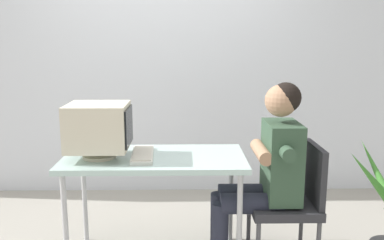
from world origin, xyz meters
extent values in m
cube|color=silver|center=(0.30, 1.40, 1.50)|extent=(8.00, 0.10, 3.00)
cylinder|color=#B7B7BC|center=(-0.56, -0.25, 0.36)|extent=(0.04, 0.04, 0.72)
cylinder|color=#B7B7BC|center=(0.56, -0.25, 0.36)|extent=(0.04, 0.04, 0.72)
cylinder|color=#B7B7BC|center=(-0.56, 0.25, 0.36)|extent=(0.04, 0.04, 0.72)
cylinder|color=#B7B7BC|center=(0.56, 0.25, 0.36)|extent=(0.04, 0.04, 0.72)
cube|color=silver|center=(0.00, 0.00, 0.73)|extent=(1.23, 0.63, 0.04)
cylinder|color=beige|center=(-0.37, -0.03, 0.76)|extent=(0.22, 0.22, 0.02)
cylinder|color=beige|center=(-0.37, -0.03, 0.79)|extent=(0.06, 0.06, 0.04)
cube|color=beige|center=(-0.37, -0.03, 0.97)|extent=(0.39, 0.36, 0.30)
cube|color=black|center=(-0.17, -0.03, 0.97)|extent=(0.01, 0.31, 0.25)
cube|color=silver|center=(-0.08, -0.01, 0.76)|extent=(0.17, 0.43, 0.02)
cube|color=beige|center=(-0.08, -0.01, 0.78)|extent=(0.14, 0.38, 0.01)
cylinder|color=#4C4C51|center=(0.68, 0.15, 0.19)|extent=(0.03, 0.03, 0.38)
cylinder|color=#4C4C51|center=(1.08, 0.15, 0.19)|extent=(0.03, 0.03, 0.38)
cube|color=#2D2D33|center=(0.88, -0.05, 0.41)|extent=(0.45, 0.45, 0.06)
cube|color=#2D2D33|center=(1.09, -0.05, 0.64)|extent=(0.04, 0.41, 0.40)
cube|color=#334C38|center=(0.86, -0.05, 0.73)|extent=(0.22, 0.37, 0.53)
sphere|color=#A57A5B|center=(0.84, -0.05, 1.14)|extent=(0.21, 0.21, 0.21)
sphere|color=black|center=(0.87, -0.05, 1.16)|extent=(0.20, 0.20, 0.20)
cylinder|color=#262838|center=(0.65, -0.14, 0.46)|extent=(0.42, 0.14, 0.14)
cylinder|color=#262838|center=(0.65, 0.04, 0.46)|extent=(0.42, 0.14, 0.14)
cylinder|color=#262838|center=(0.44, -0.14, 0.23)|extent=(0.11, 0.11, 0.46)
cylinder|color=#262838|center=(0.44, 0.04, 0.23)|extent=(0.11, 0.11, 0.46)
cylinder|color=#334C38|center=(0.84, -0.26, 0.84)|extent=(0.09, 0.14, 0.09)
cylinder|color=#334C38|center=(0.84, 0.17, 0.84)|extent=(0.09, 0.14, 0.09)
cylinder|color=#A57A5B|center=(0.72, -0.05, 0.79)|extent=(0.09, 0.37, 0.09)
cone|color=#3B7B2D|center=(1.46, -0.21, 0.67)|extent=(0.19, 0.43, 0.46)
cone|color=#3B7B2D|center=(1.36, -0.37, 0.68)|extent=(0.42, 0.13, 0.47)
camera|label=1|loc=(0.21, -2.71, 1.53)|focal=38.40mm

